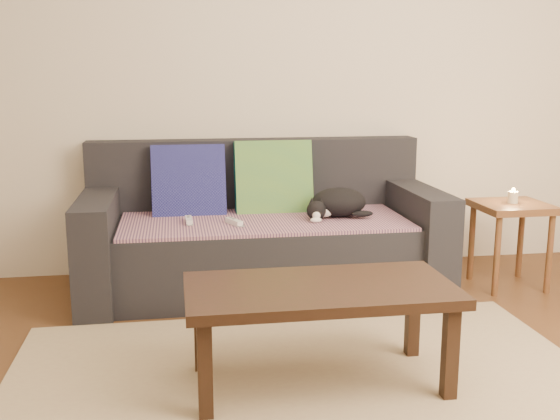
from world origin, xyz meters
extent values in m
plane|color=brown|center=(0.00, 0.00, 0.00)|extent=(4.50, 4.50, 0.00)
cube|color=beige|center=(0.00, 2.00, 1.30)|extent=(4.50, 0.04, 2.60)
cube|color=#232328|center=(0.00, 1.50, 0.21)|extent=(1.70, 0.78, 0.42)
cube|color=#232328|center=(0.00, 1.90, 0.65)|extent=(2.10, 0.18, 0.45)
cube|color=#232328|center=(-0.95, 1.50, 0.30)|extent=(0.20, 0.90, 0.60)
cube|color=#232328|center=(0.95, 1.50, 0.30)|extent=(0.20, 0.90, 0.60)
cube|color=#412A4F|center=(0.00, 1.48, 0.43)|extent=(1.66, 0.74, 0.02)
cube|color=#131251|center=(-0.43, 1.74, 0.63)|extent=(0.44, 0.22, 0.46)
cube|color=#0E5C54|center=(0.10, 1.74, 0.63)|extent=(0.48, 0.23, 0.49)
ellipsoid|color=black|center=(0.45, 1.48, 0.53)|extent=(0.35, 0.28, 0.17)
sphere|color=black|center=(0.30, 1.40, 0.50)|extent=(0.12, 0.12, 0.11)
sphere|color=white|center=(0.29, 1.35, 0.48)|extent=(0.05, 0.05, 0.05)
ellipsoid|color=black|center=(0.57, 1.39, 0.47)|extent=(0.13, 0.06, 0.04)
cube|color=white|center=(-0.44, 1.45, 0.46)|extent=(0.04, 0.15, 0.03)
cube|color=white|center=(-0.19, 1.37, 0.46)|extent=(0.09, 0.15, 0.03)
cube|color=brown|center=(1.49, 1.34, 0.50)|extent=(0.41, 0.41, 0.04)
cylinder|color=brown|center=(1.32, 1.17, 0.24)|extent=(0.04, 0.04, 0.48)
cylinder|color=brown|center=(1.65, 1.17, 0.24)|extent=(0.04, 0.04, 0.48)
cylinder|color=brown|center=(1.32, 1.50, 0.24)|extent=(0.04, 0.04, 0.48)
cylinder|color=brown|center=(1.65, 1.50, 0.24)|extent=(0.04, 0.04, 0.48)
cylinder|color=beige|center=(1.49, 1.34, 0.55)|extent=(0.06, 0.06, 0.07)
sphere|color=#FFBF59|center=(1.49, 1.34, 0.60)|extent=(0.02, 0.02, 0.02)
cube|color=tan|center=(0.00, 0.15, 0.01)|extent=(2.50, 1.80, 0.01)
cube|color=black|center=(0.06, 0.23, 0.41)|extent=(1.09, 0.54, 0.04)
cube|color=black|center=(-0.42, 0.03, 0.20)|extent=(0.05, 0.05, 0.39)
cube|color=black|center=(0.54, 0.03, 0.20)|extent=(0.05, 0.05, 0.39)
cube|color=black|center=(-0.42, 0.44, 0.20)|extent=(0.05, 0.05, 0.39)
cube|color=black|center=(0.54, 0.44, 0.20)|extent=(0.05, 0.05, 0.39)
camera|label=1|loc=(-0.51, -2.23, 1.27)|focal=42.00mm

